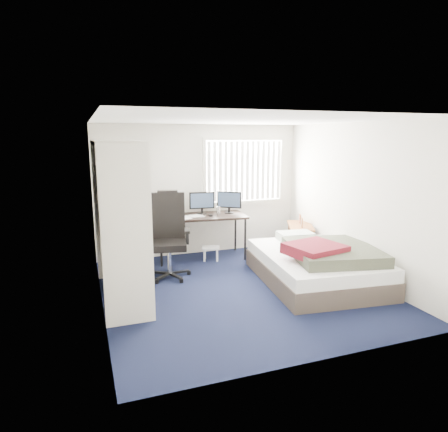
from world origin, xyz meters
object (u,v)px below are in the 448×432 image
office_chair (169,244)px  desk (200,214)px  nightstand (300,228)px  bed (317,264)px

office_chair → desk: bearing=45.4°
desk → nightstand: (1.85, -0.51, -0.31)m
nightstand → bed: bearing=-109.7°
desk → bed: bearing=-54.0°
nightstand → desk: bearing=164.7°
office_chair → nightstand: office_chair is taller
office_chair → nightstand: 2.64m
office_chair → nightstand: size_ratio=1.43×
office_chair → nightstand: (2.63, 0.28, -0.00)m
desk → office_chair: (-0.77, -0.79, -0.30)m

